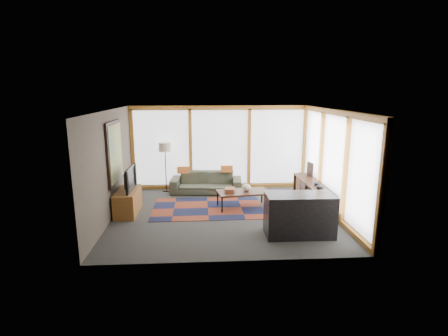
{
  "coord_description": "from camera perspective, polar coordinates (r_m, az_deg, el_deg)",
  "views": [
    {
      "loc": [
        -0.55,
        -8.33,
        3.06
      ],
      "look_at": [
        0.0,
        0.4,
        1.1
      ],
      "focal_mm": 28.0,
      "sensor_mm": 36.0,
      "label": 1
    }
  ],
  "objects": [
    {
      "name": "sofa",
      "position": [
        10.64,
        -2.92,
        -2.37
      ],
      "size": [
        2.2,
        1.01,
        0.62
      ],
      "primitive_type": "imported",
      "rotation": [
        0.0,
        0.0,
        -0.08
      ],
      "color": "#3C4131",
      "rests_on": "ground"
    },
    {
      "name": "bowl_a",
      "position": [
        9.21,
        15.4,
        -2.98
      ],
      "size": [
        0.21,
        0.21,
        0.1
      ],
      "primitive_type": "ellipsoid",
      "rotation": [
        0.0,
        0.0,
        0.06
      ],
      "color": "black",
      "rests_on": "bookshelf"
    },
    {
      "name": "vase",
      "position": [
        9.26,
        3.7,
        -3.2
      ],
      "size": [
        0.23,
        0.23,
        0.19
      ],
      "primitive_type": "ellipsoid",
      "rotation": [
        0.0,
        0.0,
        -0.04
      ],
      "color": "silver",
      "rests_on": "coffee_table"
    },
    {
      "name": "book_stack",
      "position": [
        9.18,
        0.98,
        -3.6
      ],
      "size": [
        0.3,
        0.35,
        0.1
      ],
      "primitive_type": "cube",
      "rotation": [
        0.0,
        0.0,
        -0.2
      ],
      "color": "brown",
      "rests_on": "coffee_table"
    },
    {
      "name": "bookshelf",
      "position": [
        9.81,
        14.27,
        -4.1
      ],
      "size": [
        0.44,
        2.42,
        0.6
      ],
      "primitive_type": null,
      "color": "black",
      "rests_on": "ground"
    },
    {
      "name": "coffee_table",
      "position": [
        9.31,
        3.09,
        -5.15
      ],
      "size": [
        1.42,
        0.86,
        0.44
      ],
      "primitive_type": null,
      "rotation": [
        0.0,
        0.0,
        0.15
      ],
      "color": "black",
      "rests_on": "ground"
    },
    {
      "name": "television",
      "position": [
        9.06,
        -15.58,
        -1.64
      ],
      "size": [
        0.16,
        1.04,
        0.59
      ],
      "primitive_type": "imported",
      "rotation": [
        0.0,
        0.0,
        1.55
      ],
      "color": "black",
      "rests_on": "tv_console"
    },
    {
      "name": "bar_counter",
      "position": [
        7.67,
        12.22,
        -7.51
      ],
      "size": [
        1.45,
        0.69,
        0.91
      ],
      "primitive_type": "cube",
      "rotation": [
        0.0,
        0.0,
        -0.01
      ],
      "color": "black",
      "rests_on": "ground"
    },
    {
      "name": "floor_lamp",
      "position": [
        10.83,
        -9.5,
        0.17
      ],
      "size": [
        0.38,
        0.38,
        1.51
      ],
      "primitive_type": null,
      "color": "black",
      "rests_on": "ground"
    },
    {
      "name": "pillow_left",
      "position": [
        10.51,
        -6.67,
        -0.31
      ],
      "size": [
        0.38,
        0.16,
        0.2
      ],
      "primitive_type": "cube",
      "rotation": [
        0.0,
        0.0,
        0.14
      ],
      "color": "orange",
      "rests_on": "sofa"
    },
    {
      "name": "tv_console",
      "position": [
        9.19,
        -15.42,
        -5.31
      ],
      "size": [
        0.5,
        1.2,
        0.6
      ],
      "primitive_type": "cube",
      "color": "brown",
      "rests_on": "ground"
    },
    {
      "name": "pillow_right",
      "position": [
        10.58,
        0.46,
        -0.13
      ],
      "size": [
        0.37,
        0.14,
        0.2
      ],
      "primitive_type": "cube",
      "rotation": [
        0.0,
        0.0,
        -0.07
      ],
      "color": "orange",
      "rests_on": "sofa"
    },
    {
      "name": "rug",
      "position": [
        9.31,
        -2.66,
        -6.54
      ],
      "size": [
        2.89,
        1.87,
        0.01
      ],
      "primitive_type": "cube",
      "rotation": [
        0.0,
        0.0,
        0.01
      ],
      "color": "maroon",
      "rests_on": "ground"
    },
    {
      "name": "ground",
      "position": [
        8.89,
        0.16,
        -7.5
      ],
      "size": [
        5.5,
        5.5,
        0.0
      ],
      "primitive_type": "plane",
      "color": "#2C2C2A",
      "rests_on": "ground"
    },
    {
      "name": "room_envelope",
      "position": [
        9.08,
        3.05,
        2.98
      ],
      "size": [
        5.52,
        5.02,
        2.62
      ],
      "color": "#433B31",
      "rests_on": "ground"
    },
    {
      "name": "shelf_picture",
      "position": [
        10.46,
        13.88,
        -0.19
      ],
      "size": [
        0.1,
        0.31,
        0.4
      ],
      "primitive_type": "cube",
      "rotation": [
        0.0,
        0.0,
        0.22
      ],
      "color": "black",
      "rests_on": "bookshelf"
    },
    {
      "name": "bowl_b",
      "position": [
        9.51,
        14.94,
        -2.51
      ],
      "size": [
        0.19,
        0.19,
        0.09
      ],
      "primitive_type": "ellipsoid",
      "rotation": [
        0.0,
        0.0,
        -0.12
      ],
      "color": "black",
      "rests_on": "bookshelf"
    }
  ]
}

